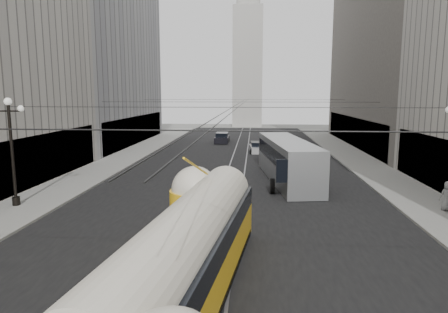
# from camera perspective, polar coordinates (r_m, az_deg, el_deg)

# --- Properties ---
(road) EXTENTS (20.00, 85.00, 0.02)m
(road) POSITION_cam_1_polar(r_m,az_deg,el_deg) (37.26, 1.90, -1.46)
(road) COLOR black
(road) RESTS_ON ground
(sidewalk_left) EXTENTS (4.00, 72.00, 0.15)m
(sidewalk_left) POSITION_cam_1_polar(r_m,az_deg,el_deg) (42.87, -14.12, -0.25)
(sidewalk_left) COLOR gray
(sidewalk_left) RESTS_ON ground
(sidewalk_right) EXTENTS (4.00, 72.00, 0.15)m
(sidewalk_right) POSITION_cam_1_polar(r_m,az_deg,el_deg) (41.97, 18.72, -0.65)
(sidewalk_right) COLOR gray
(sidewalk_right) RESTS_ON ground
(rail_left) EXTENTS (0.12, 85.00, 0.04)m
(rail_left) POSITION_cam_1_polar(r_m,az_deg,el_deg) (37.30, 0.75, -1.44)
(rail_left) COLOR gray
(rail_left) RESTS_ON ground
(rail_right) EXTENTS (0.12, 85.00, 0.04)m
(rail_right) POSITION_cam_1_polar(r_m,az_deg,el_deg) (37.23, 3.05, -1.47)
(rail_right) COLOR gray
(rail_right) RESTS_ON ground
(building_left_far) EXTENTS (12.60, 28.60, 28.60)m
(building_left_far) POSITION_cam_1_polar(r_m,az_deg,el_deg) (56.90, -18.69, 16.16)
(building_left_far) COLOR #999999
(building_left_far) RESTS_ON ground
(building_right_far) EXTENTS (12.60, 32.60, 32.60)m
(building_right_far) POSITION_cam_1_polar(r_m,az_deg,el_deg) (56.09, 24.79, 18.00)
(building_right_far) COLOR #514C47
(building_right_far) RESTS_ON ground
(distant_tower) EXTENTS (6.00, 6.00, 31.36)m
(distant_tower) POSITION_cam_1_polar(r_m,az_deg,el_deg) (84.52, 3.42, 14.55)
(distant_tower) COLOR #B2AFA8
(distant_tower) RESTS_ON ground
(lamppost_left_mid) EXTENTS (1.86, 0.44, 6.37)m
(lamppost_left_mid) POSITION_cam_1_polar(r_m,az_deg,el_deg) (26.43, -28.08, 1.39)
(lamppost_left_mid) COLOR black
(lamppost_left_mid) RESTS_ON sidewalk_left
(catenary) EXTENTS (25.00, 72.00, 0.23)m
(catenary) POSITION_cam_1_polar(r_m,az_deg,el_deg) (35.64, 2.07, 7.58)
(catenary) COLOR black
(catenary) RESTS_ON ground
(streetcar) EXTENTS (3.95, 15.36, 3.37)m
(streetcar) POSITION_cam_1_polar(r_m,az_deg,el_deg) (13.29, -5.08, -13.63)
(streetcar) COLOR yellow
(streetcar) RESTS_ON ground
(city_bus) EXTENTS (4.26, 12.87, 3.20)m
(city_bus) POSITION_cam_1_polar(r_m,az_deg,el_deg) (31.37, 9.03, -0.29)
(city_bus) COLOR #9DA0A2
(city_bus) RESTS_ON ground
(sedan_white_far) EXTENTS (1.99, 4.10, 1.25)m
(sedan_white_far) POSITION_cam_1_polar(r_m,az_deg,el_deg) (46.21, 4.78, 1.26)
(sedan_white_far) COLOR silver
(sedan_white_far) RESTS_ON ground
(sedan_dark_far) EXTENTS (1.87, 4.47, 1.41)m
(sedan_dark_far) POSITION_cam_1_polar(r_m,az_deg,el_deg) (55.37, -0.28, 2.65)
(sedan_dark_far) COLOR black
(sedan_dark_far) RESTS_ON ground
(pedestrian_sidewalk_right) EXTENTS (0.86, 0.56, 1.70)m
(pedestrian_sidewalk_right) POSITION_cam_1_polar(r_m,az_deg,el_deg) (26.03, 29.31, -4.95)
(pedestrian_sidewalk_right) COLOR gray
(pedestrian_sidewalk_right) RESTS_ON sidewalk_right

